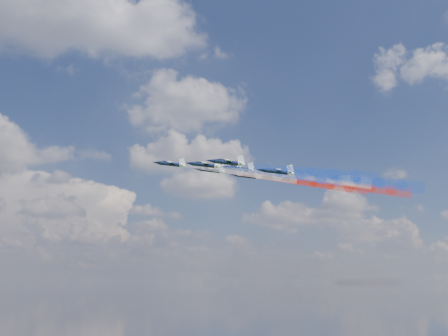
{
  "coord_description": "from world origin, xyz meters",
  "views": [
    {
      "loc": [
        -27.17,
        -174.4,
        129.9
      ],
      "look_at": [
        7.45,
        -15.26,
        165.7
      ],
      "focal_mm": 41.98,
      "sensor_mm": 36.0,
      "label": 1
    }
  ],
  "objects": [
    {
      "name": "jet_lead",
      "position": [
        -9.0,
        -8.44,
        167.71
      ],
      "size": [
        14.54,
        13.32,
        5.63
      ],
      "primitive_type": null,
      "rotation": [
        0.15,
        -0.09,
        1.16
      ],
      "color": "black"
    },
    {
      "name": "trail_rear_right",
      "position": [
        48.43,
        -21.22,
        160.33
      ],
      "size": [
        34.86,
        17.86,
        9.54
      ],
      "primitive_type": null,
      "rotation": [
        0.15,
        -0.09,
        1.16
      ],
      "color": "red"
    },
    {
      "name": "jet_outer_left",
      "position": [
        3.83,
        -35.5,
        162.78
      ],
      "size": [
        14.54,
        13.32,
        5.63
      ],
      "primitive_type": null,
      "rotation": [
        0.15,
        -0.09,
        1.16
      ],
      "color": "black"
    },
    {
      "name": "jet_inner_left",
      "position": [
        -0.04,
        -21.18,
        165.04
      ],
      "size": [
        14.54,
        13.32,
        5.63
      ],
      "primitive_type": null,
      "rotation": [
        0.15,
        -0.09,
        1.16
      ],
      "color": "black"
    },
    {
      "name": "trail_rear_left",
      "position": [
        40.91,
        -39.95,
        158.34
      ],
      "size": [
        34.86,
        17.86,
        9.54
      ],
      "primitive_type": null,
      "rotation": [
        0.15,
        -0.09,
        1.16
      ],
      "color": "blue"
    },
    {
      "name": "trail_outer_left",
      "position": [
        24.97,
        -44.35,
        159.32
      ],
      "size": [
        34.86,
        17.86,
        9.54
      ],
      "primitive_type": null,
      "rotation": [
        0.15,
        -0.09,
        1.16
      ],
      "color": "blue"
    },
    {
      "name": "trail_inner_right",
      "position": [
        26.53,
        -11.91,
        163.96
      ],
      "size": [
        34.86,
        17.86,
        9.54
      ],
      "primitive_type": null,
      "rotation": [
        0.15,
        -0.09,
        1.16
      ],
      "color": "red"
    },
    {
      "name": "jet_center_third",
      "position": [
        12.09,
        -15.82,
        165.55
      ],
      "size": [
        14.54,
        13.32,
        5.63
      ],
      "primitive_type": null,
      "rotation": [
        0.15,
        -0.09,
        1.16
      ],
      "color": "black"
    },
    {
      "name": "trail_lead",
      "position": [
        12.14,
        -17.28,
        164.26
      ],
      "size": [
        34.86,
        17.86,
        9.54
      ],
      "primitive_type": null,
      "rotation": [
        0.15,
        -0.09,
        1.16
      ],
      "color": "white"
    },
    {
      "name": "jet_rear_right",
      "position": [
        27.29,
        -12.38,
        163.78
      ],
      "size": [
        14.54,
        13.32,
        5.63
      ],
      "primitive_type": null,
      "rotation": [
        0.15,
        -0.09,
        1.16
      ],
      "color": "black"
    },
    {
      "name": "jet_rear_left",
      "position": [
        19.77,
        -31.11,
        161.8
      ],
      "size": [
        14.54,
        13.32,
        5.63
      ],
      "primitive_type": null,
      "rotation": [
        0.15,
        -0.09,
        1.16
      ],
      "color": "black"
    },
    {
      "name": "jet_inner_right",
      "position": [
        5.39,
        -3.06,
        167.41
      ],
      "size": [
        14.54,
        13.32,
        5.63
      ],
      "primitive_type": null,
      "rotation": [
        0.15,
        -0.09,
        1.16
      ],
      "color": "black"
    },
    {
      "name": "trail_center_third",
      "position": [
        33.22,
        -24.66,
        162.1
      ],
      "size": [
        34.86,
        17.86,
        9.54
      ],
      "primitive_type": null,
      "rotation": [
        0.15,
        -0.09,
        1.16
      ],
      "color": "white"
    },
    {
      "name": "jet_outer_right",
      "position": [
        18.91,
        -0.18,
        166.57
      ],
      "size": [
        14.54,
        13.32,
        5.63
      ],
      "primitive_type": null,
      "rotation": [
        0.15,
        -0.09,
        1.16
      ],
      "color": "black"
    },
    {
      "name": "trail_inner_left",
      "position": [
        21.09,
        -30.02,
        161.59
      ],
      "size": [
        34.86,
        17.86,
        9.54
      ],
      "primitive_type": null,
      "rotation": [
        0.15,
        -0.09,
        1.16
      ],
      "color": "blue"
    },
    {
      "name": "trail_outer_right",
      "position": [
        40.04,
        -9.02,
        163.12
      ],
      "size": [
        34.86,
        17.86,
        9.54
      ],
      "primitive_type": null,
      "rotation": [
        0.15,
        -0.09,
        1.16
      ],
      "color": "red"
    }
  ]
}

